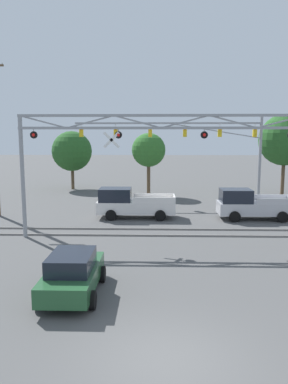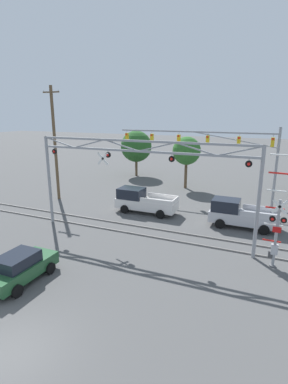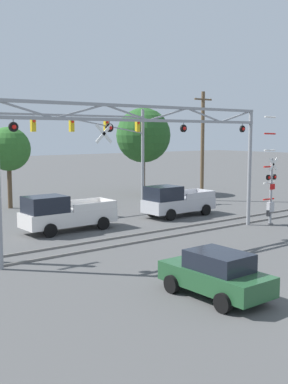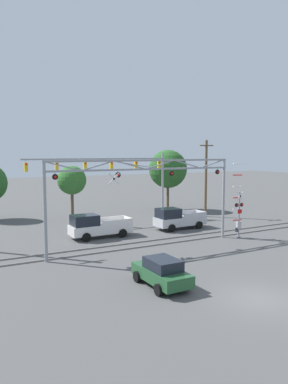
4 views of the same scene
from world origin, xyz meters
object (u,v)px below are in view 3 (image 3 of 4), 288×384
(traffic_signal_span, at_px, (89,135))
(sedan_waiting, at_px, (216,274))
(utility_pole_right, at_px, (202,145))
(crossing_signal_mast, at_px, (271,189))
(background_tree_far_left_verge, at_px, (8,149))
(pickup_truck_lead, at_px, (63,214))
(crossing_gantry, at_px, (148,142))
(pickup_truck_following, at_px, (175,201))
(background_tree_far_right_verge, at_px, (143,135))

(traffic_signal_span, distance_m, sedan_waiting, 20.13)
(utility_pole_right, bearing_deg, sedan_waiting, -133.89)
(crossing_signal_mast, relative_size, background_tree_far_left_verge, 1.09)
(traffic_signal_span, distance_m, background_tree_far_left_verge, 5.83)
(sedan_waiting, height_order, background_tree_far_left_verge, background_tree_far_left_verge)
(crossing_signal_mast, xyz_separation_m, traffic_signal_span, (-4.99, 11.72, 3.12))
(traffic_signal_span, relative_size, pickup_truck_lead, 2.92)
(crossing_gantry, relative_size, utility_pole_right, 1.77)
(traffic_signal_span, height_order, pickup_truck_following, traffic_signal_span)
(crossing_gantry, bearing_deg, utility_pole_right, 35.42)
(crossing_signal_mast, distance_m, background_tree_far_right_verge, 16.56)
(pickup_truck_lead, bearing_deg, pickup_truck_following, -1.56)
(pickup_truck_following, distance_m, sedan_waiting, 15.34)
(sedan_waiting, height_order, utility_pole_right, utility_pole_right)
(crossing_gantry, relative_size, traffic_signal_span, 0.99)
(crossing_signal_mast, height_order, pickup_truck_following, crossing_signal_mast)
(sedan_waiting, distance_m, background_tree_far_left_verge, 22.51)
(traffic_signal_span, xyz_separation_m, background_tree_far_right_verge, (8.14, 4.24, -0.09))
(background_tree_far_right_verge, bearing_deg, utility_pole_right, -80.20)
(crossing_gantry, distance_m, crossing_signal_mast, 8.99)
(crossing_gantry, distance_m, background_tree_far_right_verge, 19.19)
(utility_pole_right, height_order, background_tree_far_right_verge, utility_pole_right)
(crossing_gantry, height_order, pickup_truck_following, crossing_gantry)
(pickup_truck_lead, distance_m, pickup_truck_following, 7.97)
(crossing_gantry, distance_m, sedan_waiting, 9.10)
(crossing_gantry, xyz_separation_m, traffic_signal_span, (3.52, 10.99, 0.33))
(background_tree_far_right_verge, bearing_deg, crossing_signal_mast, -101.16)
(pickup_truck_lead, bearing_deg, background_tree_far_right_verge, 37.02)
(crossing_signal_mast, bearing_deg, pickup_truck_following, 113.92)
(crossing_gantry, height_order, crossing_signal_mast, crossing_gantry)
(background_tree_far_left_verge, distance_m, background_tree_far_right_verge, 12.59)
(sedan_waiting, bearing_deg, traffic_signal_span, 70.08)
(crossing_signal_mast, height_order, background_tree_far_left_verge, crossing_signal_mast)
(pickup_truck_following, relative_size, background_tree_far_right_verge, 0.65)
(pickup_truck_following, distance_m, utility_pole_right, 8.63)
(traffic_signal_span, height_order, sedan_waiting, traffic_signal_span)
(background_tree_far_left_verge, xyz_separation_m, background_tree_far_right_verge, (12.54, 0.57, 0.94))
(pickup_truck_lead, relative_size, background_tree_far_left_verge, 0.90)
(crossing_gantry, relative_size, sedan_waiting, 3.96)
(crossing_gantry, distance_m, pickup_truck_following, 8.66)
(crossing_gantry, xyz_separation_m, background_tree_far_right_verge, (11.66, 15.23, 0.24))
(pickup_truck_lead, distance_m, utility_pole_right, 15.57)
(crossing_signal_mast, bearing_deg, utility_pole_right, 66.68)
(pickup_truck_following, xyz_separation_m, sedan_waiting, (-9.22, -12.25, -0.20))
(pickup_truck_lead, height_order, pickup_truck_following, same)
(pickup_truck_following, xyz_separation_m, utility_pole_right, (6.67, 4.27, 3.44))
(sedan_waiting, bearing_deg, background_tree_far_left_verge, 84.11)
(pickup_truck_following, height_order, sedan_waiting, pickup_truck_following)
(crossing_gantry, bearing_deg, traffic_signal_span, 72.23)
(crossing_signal_mast, bearing_deg, pickup_truck_lead, 151.15)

